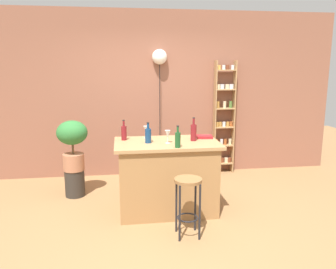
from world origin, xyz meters
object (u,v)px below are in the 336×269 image
bottle_vinegar (178,139)px  spice_shelf (224,118)px  bar_stool (188,194)px  cookbook (204,137)px  pendant_globe_light (160,58)px  bottle_sauce_amber (194,132)px  bottle_soda_blue (124,133)px  wine_glass_left (146,129)px  plant_stool (75,183)px  potted_plant (72,141)px  bottle_olive_oil (148,135)px  wine_glass_center (168,134)px

bottle_vinegar → spice_shelf: bearing=58.2°
bar_stool → spice_shelf: 2.52m
cookbook → pendant_globe_light: (-0.44, 1.38, 1.06)m
bottle_sauce_amber → cookbook: (0.18, 0.14, -0.10)m
bottle_soda_blue → cookbook: 1.07m
bottle_sauce_amber → wine_glass_left: 0.65m
plant_stool → bottle_soda_blue: 1.22m
plant_stool → pendant_globe_light: pendant_globe_light is taller
bar_stool → bottle_sauce_amber: size_ratio=2.21×
potted_plant → bottle_vinegar: bearing=-36.7°
bar_stool → bottle_sauce_amber: bottle_sauce_amber is taller
bottle_olive_oil → wine_glass_left: bearing=91.1°
bottle_vinegar → wine_glass_center: (-0.08, 0.25, 0.02)m
plant_stool → wine_glass_center: (1.27, -0.76, 0.85)m
pendant_globe_light → bar_stool: bearing=-88.8°
bar_stool → wine_glass_left: 1.20m
potted_plant → bar_stool: bearing=-45.0°
bar_stool → cookbook: bearing=65.8°
bottle_vinegar → pendant_globe_light: pendant_globe_light is taller
bar_stool → wine_glass_center: 0.86m
bar_stool → cookbook: cookbook is taller
bottle_olive_oil → bottle_sauce_amber: bottle_sauce_amber is taller
wine_glass_center → pendant_globe_light: (0.09, 1.62, 0.96)m
potted_plant → plant_stool: bearing=-90.0°
bottle_vinegar → bottle_sauce_amber: bottle_sauce_amber is taller
bar_stool → pendant_globe_light: pendant_globe_light is taller
potted_plant → bottle_sauce_amber: size_ratio=2.40×
bar_stool → plant_stool: 2.01m
potted_plant → wine_glass_center: bearing=-31.1°
bottle_sauce_amber → bottle_vinegar: bearing=-127.9°
bottle_sauce_amber → wine_glass_center: bottle_sauce_amber is taller
pendant_globe_light → spice_shelf: bearing=-2.0°
wine_glass_left → bar_stool: bearing=-68.8°
spice_shelf → cookbook: (-0.69, -1.34, -0.04)m
bottle_sauce_amber → wine_glass_left: size_ratio=1.85×
potted_plant → bottle_sauce_amber: bottle_sauce_amber is taller
wine_glass_center → plant_stool: bearing=148.9°
bottle_soda_blue → bottle_sauce_amber: bearing=-10.3°
bottle_olive_oil → bottle_soda_blue: (-0.30, 0.21, 0.00)m
bottle_olive_oil → bottle_vinegar: 0.44m
spice_shelf → wine_glass_center: bearing=-127.6°
bottle_vinegar → cookbook: 0.66m
spice_shelf → bottle_olive_oil: (-1.46, -1.53, 0.04)m
spice_shelf → bottle_sauce_amber: size_ratio=6.50×
potted_plant → wine_glass_center: size_ratio=4.44×
plant_stool → bottle_vinegar: bottle_vinegar is taller
wine_glass_center → bottle_vinegar: bearing=-71.0°
spice_shelf → bottle_soda_blue: spice_shelf is taller
bottle_soda_blue → wine_glass_left: bearing=17.2°
bottle_sauce_amber → wine_glass_left: bearing=157.0°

